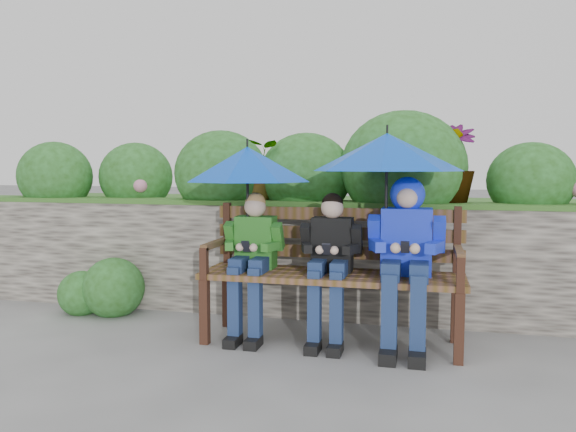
% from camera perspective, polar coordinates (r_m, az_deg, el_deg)
% --- Properties ---
extents(ground, '(60.00, 60.00, 0.00)m').
position_cam_1_polar(ground, '(4.47, -0.31, -12.34)').
color(ground, '#5F5F5F').
rests_on(ground, ground).
extents(garden_backdrop, '(8.00, 2.88, 1.86)m').
position_cam_1_polar(garden_backdrop, '(5.87, 3.49, -2.10)').
color(garden_backdrop, '#433E39').
rests_on(garden_backdrop, ground).
extents(park_bench, '(1.97, 0.58, 1.04)m').
position_cam_1_polar(park_bench, '(4.32, 4.59, -4.90)').
color(park_bench, '#371E14').
rests_on(park_bench, ground).
extents(boy_left, '(0.46, 0.53, 1.13)m').
position_cam_1_polar(boy_left, '(4.36, -3.64, -3.94)').
color(boy_left, '#32811E').
rests_on(boy_left, ground).
extents(boy_middle, '(0.46, 0.53, 1.14)m').
position_cam_1_polar(boy_middle, '(4.22, 4.30, -4.22)').
color(boy_middle, black).
rests_on(boy_middle, ground).
extents(boy_right, '(0.55, 0.66, 1.26)m').
position_cam_1_polar(boy_right, '(4.15, 11.90, -3.08)').
color(boy_right, blue).
rests_on(boy_right, ground).
extents(umbrella_left, '(0.99, 0.99, 0.80)m').
position_cam_1_polar(umbrella_left, '(4.37, -4.15, 5.27)').
color(umbrella_left, '#003DC1').
rests_on(umbrella_left, ground).
extents(umbrella_right, '(1.09, 1.09, 0.86)m').
position_cam_1_polar(umbrella_right, '(4.17, 10.01, 6.40)').
color(umbrella_right, '#003DC1').
rests_on(umbrella_right, ground).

